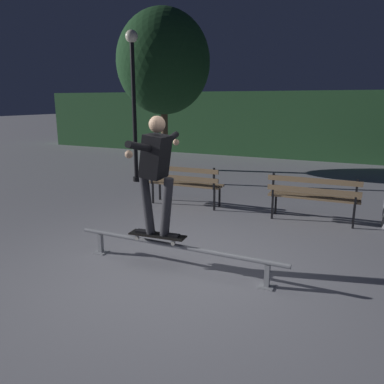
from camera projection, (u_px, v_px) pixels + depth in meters
name	position (u px, v px, depth m)	size (l,w,h in m)	color
ground_plane	(172.00, 271.00, 4.94)	(90.00, 90.00, 0.00)	gray
hedge_backdrop	(308.00, 125.00, 14.23)	(24.00, 1.20, 2.51)	#2D5B33
grind_rail	(175.00, 249.00, 4.95)	(3.00, 0.18, 0.34)	gray
skateboard	(157.00, 235.00, 5.03)	(0.79, 0.26, 0.09)	black
skateboarder	(156.00, 166.00, 4.81)	(0.63, 1.41, 1.56)	black
park_bench_leftmost	(184.00, 181.00, 7.85)	(1.61, 0.47, 0.88)	black
park_bench_left_center	(313.00, 194.00, 6.78)	(1.61, 0.47, 0.88)	black
tree_far_left	(163.00, 62.00, 11.52)	(2.86, 2.86, 4.88)	brown
lamp_post_left	(133.00, 88.00, 9.81)	(0.32, 0.32, 3.90)	black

